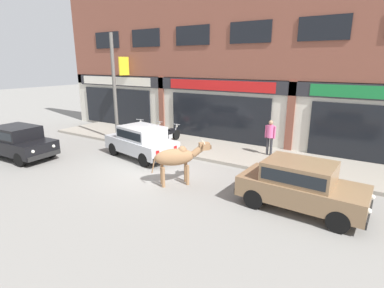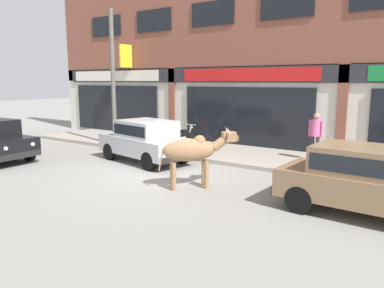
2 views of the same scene
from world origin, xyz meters
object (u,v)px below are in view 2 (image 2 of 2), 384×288
at_px(car_0, 365,178).
at_px(car_1, 145,139).
at_px(motorcycle_1, 160,135).
at_px(utility_pole, 113,78).
at_px(pedestrian, 316,131).
at_px(motorcycle_0, 137,133).
at_px(cow, 193,150).
at_px(motorcycle_2, 182,138).

height_order(car_0, car_1, same).
relative_size(motorcycle_1, utility_pole, 0.33).
bearing_deg(pedestrian, motorcycle_0, -175.34).
bearing_deg(car_1, cow, -27.78).
bearing_deg(car_1, motorcycle_0, 138.25).
relative_size(car_0, motorcycle_0, 2.03).
bearing_deg(cow, car_0, 5.51).
distance_m(motorcycle_2, pedestrian, 5.25).
height_order(cow, pedestrian, pedestrian).
bearing_deg(motorcycle_1, utility_pole, -140.25).
bearing_deg(car_0, car_1, 170.02).
xyz_separation_m(cow, utility_pole, (-6.15, 3.03, 1.90)).
height_order(car_0, motorcycle_0, car_0).
bearing_deg(pedestrian, car_1, -148.16).
xyz_separation_m(motorcycle_0, pedestrian, (7.66, 0.62, 0.60)).
bearing_deg(motorcycle_2, cow, -50.20).
height_order(car_1, motorcycle_0, car_1).
relative_size(car_1, motorcycle_0, 2.11).
relative_size(pedestrian, utility_pole, 0.29).
xyz_separation_m(pedestrian, utility_pole, (-7.88, -1.71, 1.78)).
xyz_separation_m(car_0, motorcycle_1, (-8.81, 3.84, -0.29)).
bearing_deg(car_0, pedestrian, 118.64).
bearing_deg(motorcycle_0, cow, -34.82).
relative_size(motorcycle_2, pedestrian, 1.13).
bearing_deg(cow, motorcycle_2, 129.80).
height_order(motorcycle_0, utility_pole, utility_pole).
distance_m(car_0, car_1, 7.42).
relative_size(motorcycle_2, utility_pole, 0.33).
height_order(pedestrian, utility_pole, utility_pole).
height_order(motorcycle_0, motorcycle_1, same).
bearing_deg(motorcycle_0, utility_pole, -101.59).
bearing_deg(motorcycle_1, motorcycle_0, -174.43).
distance_m(motorcycle_1, utility_pole, 3.03).
bearing_deg(utility_pole, motorcycle_1, 39.75).
bearing_deg(utility_pole, motorcycle_0, 78.41).
xyz_separation_m(car_0, utility_pole, (-10.26, 2.64, 2.09)).
bearing_deg(car_1, utility_pole, 155.41).
relative_size(cow, car_0, 0.47).
xyz_separation_m(cow, motorcycle_1, (-4.70, 4.24, -0.48)).
bearing_deg(cow, motorcycle_0, 145.18).
bearing_deg(cow, car_1, 152.22).
height_order(motorcycle_2, pedestrian, pedestrian).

